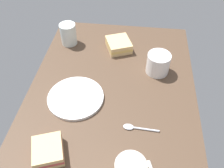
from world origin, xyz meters
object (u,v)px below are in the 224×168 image
Objects in this scene: sandwich_side at (119,45)px; spoon at (135,128)px; coffee_mug_black at (158,63)px; glass_of_milk at (69,35)px; plate_of_food at (76,97)px; sandwich_main at (48,151)px.

sandwich_side is 43.33cm from spoon.
glass_of_milk is at bearing 69.92° from coffee_mug_black.
glass_of_milk reaches higher than sandwich_side.
sandwich_main is (-23.10, 3.06, 1.60)cm from plate_of_food.
plate_of_food is 2.11× the size of glass_of_milk.
coffee_mug_black is at bearing -127.85° from sandwich_side.
coffee_mug_black is 0.98× the size of spoon.
sandwich_side is (54.85, -16.21, -0.00)cm from sandwich_main.
spoon is at bearing -114.85° from plate_of_food.
coffee_mug_black is (18.58, -30.10, 3.82)cm from plate_of_food.
sandwich_side is (13.17, 16.95, -2.22)cm from coffee_mug_black.
sandwich_main and sandwich_side have the same top height.
sandwich_main is at bearing 163.54° from sandwich_side.
glass_of_milk is (1.67, 23.65, 2.25)cm from sandwich_side.
sandwich_side is at bearing -16.46° from sandwich_main.
glass_of_milk reaches higher than spoon.
coffee_mug_black is 0.97× the size of sandwich_main.
plate_of_food is 1.72× the size of spoon.
coffee_mug_black is 43.22cm from glass_of_milk.
glass_of_milk reaches higher than plate_of_food.
glass_of_milk is (33.42, 10.50, 3.85)cm from plate_of_food.
spoon is (12.61, -25.71, -1.82)cm from sandwich_main.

